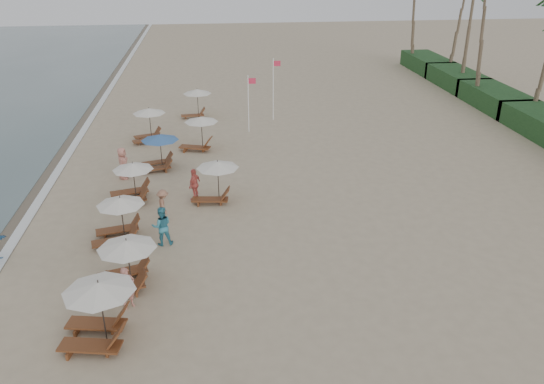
{
  "coord_description": "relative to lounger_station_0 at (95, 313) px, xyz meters",
  "views": [
    {
      "loc": [
        -1.94,
        -20.04,
        12.41
      ],
      "look_at": [
        1.0,
        4.25,
        1.3
      ],
      "focal_mm": 35.77,
      "sensor_mm": 36.0,
      "label": 1
    }
  ],
  "objects": [
    {
      "name": "foam_line",
      "position": [
        -5.12,
        14.52,
        -1.16
      ],
      "size": [
        0.5,
        140.0,
        0.02
      ],
      "primitive_type": "cube",
      "color": "white",
      "rests_on": "ground"
    },
    {
      "name": "flag_pole_near",
      "position": [
        7.06,
        22.43,
        1.14
      ],
      "size": [
        0.6,
        0.08,
        4.16
      ],
      "color": "silver",
      "rests_on": "ground"
    },
    {
      "name": "inland_station_2",
      "position": [
        3.17,
        26.68,
        0.28
      ],
      "size": [
        2.57,
        2.24,
        2.22
      ],
      "color": "brown",
      "rests_on": "ground"
    },
    {
      "name": "ground",
      "position": [
        6.08,
        4.52,
        -1.17
      ],
      "size": [
        160.0,
        160.0,
        0.0
      ],
      "primitive_type": "plane",
      "color": "tan",
      "rests_on": "ground"
    },
    {
      "name": "beachgoer_mid_a",
      "position": [
        1.79,
        6.49,
        -0.24
      ],
      "size": [
        1.0,
        0.84,
        1.87
      ],
      "primitive_type": "imported",
      "rotation": [
        0.0,
        0.0,
        3.29
      ],
      "color": "teal",
      "rests_on": "ground"
    },
    {
      "name": "inland_station_0",
      "position": [
        4.28,
        10.74,
        0.22
      ],
      "size": [
        2.67,
        2.24,
        2.22
      ],
      "color": "brown",
      "rests_on": "ground"
    },
    {
      "name": "beachgoer_far_a",
      "position": [
        3.21,
        11.14,
        -0.28
      ],
      "size": [
        0.89,
        1.13,
        1.78
      ],
      "primitive_type": "imported",
      "rotation": [
        0.0,
        0.0,
        4.21
      ],
      "color": "#CD5A52",
      "rests_on": "ground"
    },
    {
      "name": "beachgoer_near",
      "position": [
        0.82,
        1.84,
        -0.33
      ],
      "size": [
        0.74,
        0.68,
        1.69
      ],
      "primitive_type": "imported",
      "rotation": [
        0.0,
        0.0,
        0.61
      ],
      "color": "#B26E60",
      "rests_on": "ground"
    },
    {
      "name": "lounger_station_0",
      "position": [
        0.0,
        0.0,
        0.0
      ],
      "size": [
        2.81,
        2.45,
        2.37
      ],
      "color": "brown",
      "rests_on": "ground"
    },
    {
      "name": "flag_pole_far",
      "position": [
        9.2,
        25.3,
        1.47
      ],
      "size": [
        0.6,
        0.08,
        4.78
      ],
      "color": "silver",
      "rests_on": "ground"
    },
    {
      "name": "lounger_station_3",
      "position": [
        -0.2,
        11.44,
        -0.17
      ],
      "size": [
        2.62,
        2.36,
        2.12
      ],
      "color": "brown",
      "rests_on": "ground"
    },
    {
      "name": "inland_station_1",
      "position": [
        3.4,
        19.01,
        0.16
      ],
      "size": [
        2.79,
        2.24,
        2.22
      ],
      "color": "brown",
      "rests_on": "ground"
    },
    {
      "name": "wet_sand_band",
      "position": [
        -6.42,
        14.52,
        -1.17
      ],
      "size": [
        3.2,
        140.0,
        0.01
      ],
      "primitive_type": "cube",
      "color": "#6B5E4C",
      "rests_on": "ground"
    },
    {
      "name": "beachgoer_mid_b",
      "position": [
        1.7,
        8.99,
        -0.37
      ],
      "size": [
        0.82,
        1.14,
        1.6
      ],
      "primitive_type": "imported",
      "rotation": [
        0.0,
        0.0,
        1.81
      ],
      "color": "#93624A",
      "rests_on": "ground"
    },
    {
      "name": "lounger_station_4",
      "position": [
        0.97,
        15.89,
        -0.01
      ],
      "size": [
        2.52,
        2.26,
        2.19
      ],
      "color": "brown",
      "rests_on": "ground"
    },
    {
      "name": "beachgoer_far_b",
      "position": [
        -0.95,
        14.61,
        -0.23
      ],
      "size": [
        0.73,
        1.0,
        1.89
      ],
      "primitive_type": "imported",
      "rotation": [
        0.0,
        0.0,
        1.43
      ],
      "color": "tan",
      "rests_on": "ground"
    },
    {
      "name": "lounger_station_2",
      "position": [
        -0.25,
        7.12,
        -0.13
      ],
      "size": [
        2.59,
        2.24,
        2.15
      ],
      "color": "brown",
      "rests_on": "ground"
    },
    {
      "name": "lounger_station_5",
      "position": [
        -0.09,
        21.23,
        0.08
      ],
      "size": [
        2.48,
        2.23,
        2.35
      ],
      "color": "brown",
      "rests_on": "ground"
    },
    {
      "name": "lounger_station_1",
      "position": [
        0.49,
        3.29,
        -0.12
      ],
      "size": [
        2.71,
        2.41,
        2.06
      ],
      "color": "brown",
      "rests_on": "ground"
    }
  ]
}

